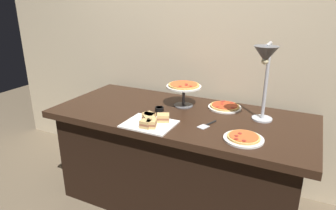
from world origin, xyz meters
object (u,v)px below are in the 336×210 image
Objects in this scene: sandwich_platter at (151,121)px; sauce_cup_near at (159,109)px; pizza_plate_front at (225,107)px; pizza_plate_center at (244,138)px; pizza_plate_raised_stand at (184,88)px; heat_lamp at (265,63)px; serving_spatula at (207,125)px.

sandwich_platter reaches higher than sauce_cup_near.
pizza_plate_center is at bearing -62.22° from pizza_plate_front.
pizza_plate_raised_stand reaches higher than sauce_cup_near.
serving_spatula is (-0.31, -0.14, -0.42)m from heat_lamp.
pizza_plate_front is at bearing 141.77° from heat_lamp.
serving_spatula is (0.29, -0.28, -0.14)m from pizza_plate_raised_stand.
pizza_plate_front and pizza_plate_center have the same top height.
sauce_cup_near is at bearing 104.92° from sandwich_platter.
pizza_plate_raised_stand is 0.81× the size of sandwich_platter.
pizza_plate_raised_stand reaches higher than pizza_plate_front.
heat_lamp reaches higher than pizza_plate_raised_stand.
pizza_plate_raised_stand is at bearing 58.15° from sauce_cup_near.
serving_spatula is (0.34, 0.15, -0.02)m from sandwich_platter.
serving_spatula is (0.41, -0.09, -0.01)m from sauce_cup_near.
sauce_cup_near is (-0.42, -0.28, 0.00)m from pizza_plate_front.
heat_lamp reaches higher than sandwich_platter.
pizza_plate_front is at bearing 55.80° from sandwich_platter.
pizza_plate_center is at bearing -16.81° from sauce_cup_near.
sandwich_platter is (-0.05, -0.43, -0.12)m from pizza_plate_raised_stand.
heat_lamp is 0.54m from serving_spatula.
pizza_plate_front is at bearing 117.78° from pizza_plate_center.
heat_lamp is 8.33× the size of sauce_cup_near.
pizza_plate_raised_stand is at bearing 83.33° from sandwich_platter.
pizza_plate_center is 0.72× the size of sandwich_platter.
sandwich_platter is at bearing -75.08° from sauce_cup_near.
pizza_plate_center is 1.40× the size of serving_spatula.
pizza_plate_front is 0.37m from serving_spatula.
pizza_plate_front is at bearing 33.49° from sauce_cup_near.
sandwich_platter is at bearing -176.16° from pizza_plate_center.
pizza_plate_front is 1.06× the size of pizza_plate_center.
serving_spatula is (-0.01, -0.37, -0.01)m from pizza_plate_front.
pizza_plate_front is 0.55m from pizza_plate_center.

